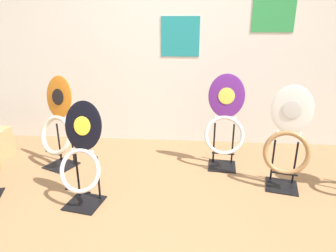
{
  "coord_description": "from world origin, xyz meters",
  "views": [
    {
      "loc": [
        0.25,
        -1.6,
        1.46
      ],
      "look_at": [
        0.05,
        0.96,
        0.55
      ],
      "focal_mm": 32.0,
      "sensor_mm": 36.0,
      "label": 1
    }
  ],
  "objects_px": {
    "toilet_seat_display_purple_note": "(225,126)",
    "toilet_seat_display_orange_sun": "(57,126)",
    "toilet_seat_display_jazz_black": "(82,157)",
    "toilet_seat_display_white_plain": "(288,143)"
  },
  "relations": [
    {
      "from": "toilet_seat_display_orange_sun",
      "to": "toilet_seat_display_jazz_black",
      "type": "bearing_deg",
      "value": -53.05
    },
    {
      "from": "toilet_seat_display_orange_sun",
      "to": "toilet_seat_display_jazz_black",
      "type": "height_order",
      "value": "toilet_seat_display_orange_sun"
    },
    {
      "from": "toilet_seat_display_white_plain",
      "to": "toilet_seat_display_orange_sun",
      "type": "distance_m",
      "value": 2.22
    },
    {
      "from": "toilet_seat_display_purple_note",
      "to": "toilet_seat_display_white_plain",
      "type": "distance_m",
      "value": 0.64
    },
    {
      "from": "toilet_seat_display_orange_sun",
      "to": "toilet_seat_display_jazz_black",
      "type": "relative_size",
      "value": 1.1
    },
    {
      "from": "toilet_seat_display_purple_note",
      "to": "toilet_seat_display_orange_sun",
      "type": "xyz_separation_m",
      "value": [
        -1.7,
        -0.12,
        -0.01
      ]
    },
    {
      "from": "toilet_seat_display_purple_note",
      "to": "toilet_seat_display_orange_sun",
      "type": "bearing_deg",
      "value": -176.01
    },
    {
      "from": "toilet_seat_display_purple_note",
      "to": "toilet_seat_display_white_plain",
      "type": "height_order",
      "value": "toilet_seat_display_purple_note"
    },
    {
      "from": "toilet_seat_display_purple_note",
      "to": "toilet_seat_display_orange_sun",
      "type": "height_order",
      "value": "toilet_seat_display_purple_note"
    },
    {
      "from": "toilet_seat_display_white_plain",
      "to": "toilet_seat_display_orange_sun",
      "type": "xyz_separation_m",
      "value": [
        -2.21,
        0.26,
        0.0
      ]
    }
  ]
}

